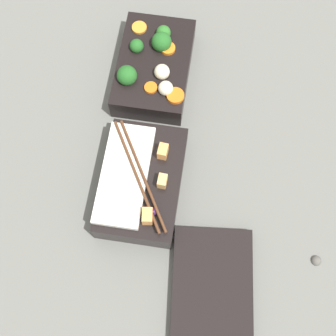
% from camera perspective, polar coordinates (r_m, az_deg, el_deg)
% --- Properties ---
extents(ground_plane, '(3.00, 3.00, 0.00)m').
position_cam_1_polar(ground_plane, '(0.90, -2.45, 3.88)').
color(ground_plane, slate).
extents(bento_tray_vegetable, '(0.21, 0.14, 0.08)m').
position_cam_1_polar(bento_tray_vegetable, '(0.94, -1.73, 12.24)').
color(bento_tray_vegetable, black).
rests_on(bento_tray_vegetable, ground_plane).
extents(bento_tray_rice, '(0.21, 0.14, 0.08)m').
position_cam_1_polar(bento_tray_rice, '(0.83, -3.39, -1.69)').
color(bento_tray_rice, black).
rests_on(bento_tray_rice, ground_plane).
extents(bento_lid, '(0.22, 0.15, 0.02)m').
position_cam_1_polar(bento_lid, '(0.81, 5.40, -14.55)').
color(bento_lid, black).
rests_on(bento_lid, ground_plane).
extents(pebble_0, '(0.02, 0.02, 0.02)m').
position_cam_1_polar(pebble_0, '(0.86, 17.67, -10.66)').
color(pebble_0, '#595651').
rests_on(pebble_0, ground_plane).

